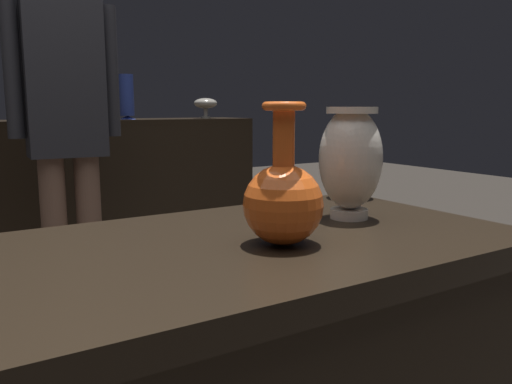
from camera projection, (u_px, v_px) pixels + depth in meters
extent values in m
cube|color=black|center=(230.00, 254.00, 1.02)|extent=(1.20, 0.64, 0.05)
cube|color=black|center=(37.00, 213.00, 2.91)|extent=(2.60, 0.40, 0.95)
cube|color=black|center=(30.00, 124.00, 2.83)|extent=(2.60, 0.40, 0.04)
sphere|color=#E55B1E|center=(283.00, 205.00, 0.99)|extent=(0.15, 0.15, 0.15)
cylinder|color=#E55B1E|center=(284.00, 139.00, 0.97)|extent=(0.04, 0.04, 0.12)
torus|color=#E55B1E|center=(284.00, 106.00, 0.96)|extent=(0.08, 0.08, 0.02)
cylinder|color=gray|center=(351.00, 196.00, 1.52)|extent=(0.05, 0.05, 0.01)
cylinder|color=gray|center=(351.00, 186.00, 1.51)|extent=(0.02, 0.02, 0.05)
ellipsoid|color=gray|center=(352.00, 169.00, 1.50)|extent=(0.13, 0.13, 0.06)
cylinder|color=silver|center=(349.00, 213.00, 1.23)|extent=(0.09, 0.09, 0.02)
ellipsoid|color=silver|center=(351.00, 159.00, 1.21)|extent=(0.15, 0.15, 0.24)
cylinder|color=silver|center=(352.00, 110.00, 1.19)|extent=(0.12, 0.12, 0.02)
cylinder|color=gray|center=(206.00, 117.00, 3.33)|extent=(0.06, 0.06, 0.01)
cylinder|color=gray|center=(206.00, 112.00, 3.33)|extent=(0.02, 0.02, 0.05)
ellipsoid|color=gray|center=(206.00, 103.00, 3.32)|extent=(0.15, 0.15, 0.07)
cylinder|color=#7A388E|center=(29.00, 119.00, 2.86)|extent=(0.04, 0.04, 0.01)
cylinder|color=#7A388E|center=(29.00, 116.00, 2.85)|extent=(0.02, 0.02, 0.03)
ellipsoid|color=#7A388E|center=(28.00, 109.00, 2.85)|extent=(0.10, 0.10, 0.04)
cone|color=#2D429E|center=(127.00, 118.00, 3.04)|extent=(0.10, 0.10, 0.02)
cylinder|color=#2D429E|center=(127.00, 95.00, 3.02)|extent=(0.08, 0.08, 0.24)
cylinder|color=brown|center=(91.00, 247.00, 2.39)|extent=(0.11, 0.11, 0.85)
cylinder|color=brown|center=(56.00, 252.00, 2.32)|extent=(0.11, 0.11, 0.85)
cube|color=#232328|center=(64.00, 78.00, 2.23)|extent=(0.33, 0.20, 0.67)
cylinder|color=#232328|center=(110.00, 72.00, 2.32)|extent=(0.07, 0.07, 0.57)
cylinder|color=#232328|center=(12.00, 69.00, 2.13)|extent=(0.07, 0.07, 0.57)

